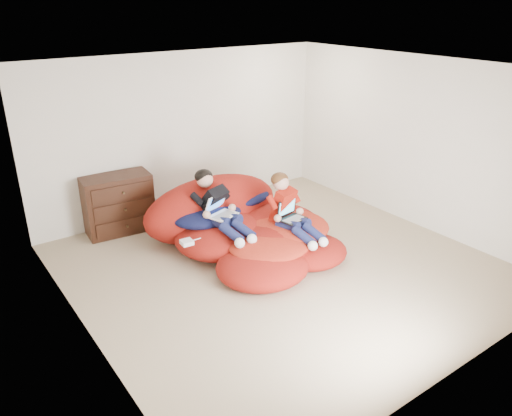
{
  "coord_description": "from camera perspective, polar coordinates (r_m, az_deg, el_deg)",
  "views": [
    {
      "loc": [
        -3.59,
        -4.41,
        3.25
      ],
      "look_at": [
        -0.1,
        0.43,
        0.7
      ],
      "focal_mm": 35.0,
      "sensor_mm": 36.0,
      "label": 1
    }
  ],
  "objects": [
    {
      "name": "power_adapter",
      "position": [
        6.28,
        -7.91,
        -3.9
      ],
      "size": [
        0.15,
        0.15,
        0.05
      ],
      "primitive_type": "cube",
      "rotation": [
        0.0,
        0.0,
        -0.09
      ],
      "color": "white",
      "rests_on": "beanbag_pile"
    },
    {
      "name": "younger_boy",
      "position": [
        6.63,
        3.83,
        0.07
      ],
      "size": [
        0.4,
        0.98,
        0.79
      ],
      "color": "#AC1D0F",
      "rests_on": "beanbag_pile"
    },
    {
      "name": "cream_pillow",
      "position": [
        7.24,
        -7.65,
        1.61
      ],
      "size": [
        0.43,
        0.27,
        0.27
      ],
      "primitive_type": "ellipsoid",
      "color": "beige",
      "rests_on": "beanbag_pile"
    },
    {
      "name": "dresser",
      "position": [
        7.58,
        -15.47,
        0.45
      ],
      "size": [
        1.01,
        0.59,
        0.87
      ],
      "color": "black",
      "rests_on": "ground"
    },
    {
      "name": "beanbag_pile",
      "position": [
        6.93,
        -1.19,
        -2.27
      ],
      "size": [
        2.38,
        2.43,
        0.94
      ],
      "color": "#A21A12",
      "rests_on": "ground"
    },
    {
      "name": "older_boy",
      "position": [
        6.67,
        -4.53,
        0.47
      ],
      "size": [
        0.45,
        1.18,
        0.74
      ],
      "color": "black",
      "rests_on": "beanbag_pile"
    },
    {
      "name": "room_shell",
      "position": [
        6.45,
        2.94,
        -4.95
      ],
      "size": [
        5.1,
        5.1,
        2.77
      ],
      "color": "tan",
      "rests_on": "ground"
    },
    {
      "name": "laptop_white",
      "position": [
        6.62,
        -4.15,
        -0.17
      ],
      "size": [
        0.43,
        0.46,
        0.26
      ],
      "color": "white",
      "rests_on": "older_boy"
    },
    {
      "name": "laptop_black",
      "position": [
        6.65,
        3.93,
        -0.66
      ],
      "size": [
        0.38,
        0.33,
        0.26
      ],
      "color": "black",
      "rests_on": "younger_boy"
    }
  ]
}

